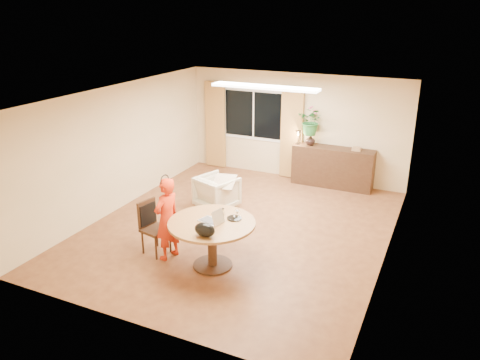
{
  "coord_description": "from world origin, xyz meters",
  "views": [
    {
      "loc": [
        3.45,
        -7.46,
        4.08
      ],
      "look_at": [
        0.1,
        -0.2,
        1.09
      ],
      "focal_mm": 35.0,
      "sensor_mm": 36.0,
      "label": 1
    }
  ],
  "objects_px": {
    "armchair": "(217,192)",
    "sideboard": "(333,167)",
    "dining_table": "(212,231)",
    "child": "(167,219)",
    "dining_chair": "(156,228)"
  },
  "relations": [
    {
      "from": "armchair",
      "to": "sideboard",
      "type": "height_order",
      "value": "sideboard"
    },
    {
      "from": "dining_chair",
      "to": "dining_table",
      "type": "bearing_deg",
      "value": 13.46
    },
    {
      "from": "dining_table",
      "to": "dining_chair",
      "type": "relative_size",
      "value": 1.5
    },
    {
      "from": "child",
      "to": "sideboard",
      "type": "xyz_separation_m",
      "value": [
        1.69,
        4.53,
        -0.25
      ]
    },
    {
      "from": "armchair",
      "to": "sideboard",
      "type": "xyz_separation_m",
      "value": [
        1.91,
        2.29,
        0.12
      ]
    },
    {
      "from": "dining_table",
      "to": "sideboard",
      "type": "relative_size",
      "value": 0.75
    },
    {
      "from": "dining_table",
      "to": "child",
      "type": "distance_m",
      "value": 0.83
    },
    {
      "from": "sideboard",
      "to": "armchair",
      "type": "bearing_deg",
      "value": -129.78
    },
    {
      "from": "dining_chair",
      "to": "child",
      "type": "bearing_deg",
      "value": 4.66
    },
    {
      "from": "armchair",
      "to": "dining_table",
      "type": "bearing_deg",
      "value": 135.11
    },
    {
      "from": "dining_chair",
      "to": "child",
      "type": "relative_size",
      "value": 0.65
    },
    {
      "from": "child",
      "to": "sideboard",
      "type": "height_order",
      "value": "child"
    },
    {
      "from": "dining_table",
      "to": "armchair",
      "type": "relative_size",
      "value": 1.83
    },
    {
      "from": "child",
      "to": "sideboard",
      "type": "distance_m",
      "value": 4.84
    },
    {
      "from": "sideboard",
      "to": "dining_chair",
      "type": "bearing_deg",
      "value": -113.66
    }
  ]
}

